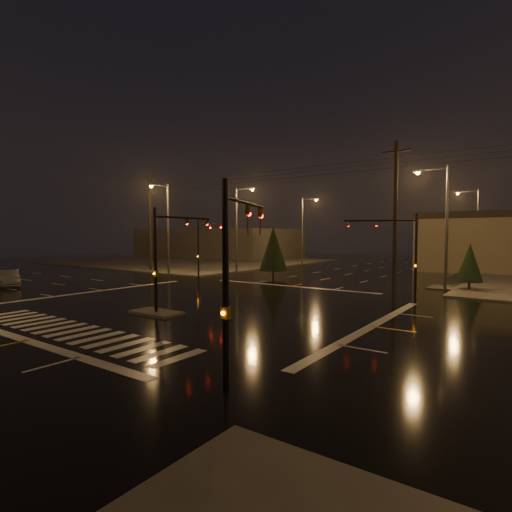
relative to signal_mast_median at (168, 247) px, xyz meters
The scene contains 21 objects.
ground 4.85m from the signal_mast_median, 90.00° to the left, with size 140.00×140.00×0.00m, color black.
sidewalk_nw 44.80m from the signal_mast_median, 132.21° to the left, with size 36.00×36.00×0.12m, color #43413C.
median_island 3.79m from the signal_mast_median, 90.00° to the right, with size 3.00×1.60×0.15m, color #43413C.
crosswalk 7.01m from the signal_mast_median, 90.00° to the right, with size 15.00×2.60×0.01m, color beige.
stop_bar_near 8.77m from the signal_mast_median, 90.00° to the right, with size 16.00×0.50×0.01m, color beige.
stop_bar_far 14.56m from the signal_mast_median, 90.00° to the left, with size 16.00×0.50×0.01m, color beige.
commercial_block 57.07m from the signal_mast_median, 127.83° to the left, with size 30.00×18.00×5.60m, color #3A3633.
signal_mast_median is the anchor object (origin of this frame).
signal_mast_ne 16.27m from the signal_mast_median, 54.28° to the left, with size 4.84×1.86×6.00m.
signal_mast_nw 16.27m from the signal_mast_median, 125.72° to the left, with size 4.84×1.86×6.00m.
signal_mast_se 12.22m from the signal_mast_median, 33.15° to the right, with size 1.55×3.87×6.00m.
streetlight_1 23.94m from the signal_mast_median, 117.96° to the left, with size 2.77×0.32×10.00m.
streetlight_2 38.78m from the signal_mast_median, 106.79° to the left, with size 2.77×0.32×10.00m.
streetlight_3 22.20m from the signal_mast_median, 59.61° to the left, with size 2.77×0.32×10.00m.
streetlight_4 40.69m from the signal_mast_median, 74.03° to the left, with size 2.77×0.32×10.00m.
streetlight_5 21.53m from the signal_mast_median, 138.30° to the left, with size 0.32×2.77×10.00m.
utility_pole_0 27.95m from the signal_mast_median, 142.19° to the left, with size 2.20×0.32×12.00m.
utility_pole_1 19.00m from the signal_mast_median, 64.89° to the left, with size 2.20×0.32×12.00m.
conifer_0 24.07m from the signal_mast_median, 57.03° to the left, with size 2.00×2.00×3.82m.
conifer_3 20.24m from the signal_mast_median, 105.29° to the left, with size 3.00×3.00×5.39m.
car_crossing 20.20m from the signal_mast_median, behind, with size 1.49×4.27×1.41m, color #5B5F63.
Camera 1 is at (17.54, -18.97, 4.45)m, focal length 28.00 mm.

